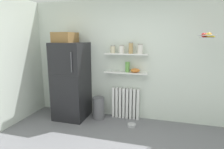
{
  "coord_description": "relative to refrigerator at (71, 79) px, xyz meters",
  "views": [
    {
      "loc": [
        0.78,
        -2.02,
        1.8
      ],
      "look_at": [
        -0.25,
        1.6,
        1.05
      ],
      "focal_mm": 30.14,
      "sensor_mm": 36.0,
      "label": 1
    }
  ],
  "objects": [
    {
      "name": "back_wall",
      "position": [
        1.21,
        0.4,
        0.41
      ],
      "size": [
        7.04,
        0.1,
        2.6
      ],
      "primitive_type": "cube",
      "color": "silver",
      "rests_on": "ground_plane"
    },
    {
      "name": "refrigerator",
      "position": [
        0.0,
        0.0,
        0.0
      ],
      "size": [
        0.68,
        0.74,
        1.9
      ],
      "color": "black",
      "rests_on": "ground_plane"
    },
    {
      "name": "radiator",
      "position": [
        1.19,
        0.27,
        -0.55
      ],
      "size": [
        0.61,
        0.12,
        0.69
      ],
      "color": "white",
      "rests_on": "ground_plane"
    },
    {
      "name": "wall_shelf_lower",
      "position": [
        1.19,
        0.24,
        0.16
      ],
      "size": [
        0.92,
        0.22,
        0.02
      ],
      "primitive_type": "cube",
      "color": "white"
    },
    {
      "name": "wall_shelf_upper",
      "position": [
        1.19,
        0.24,
        0.56
      ],
      "size": [
        0.92,
        0.22,
        0.02
      ],
      "primitive_type": "cube",
      "color": "white"
    },
    {
      "name": "storage_jar_0",
      "position": [
        0.89,
        0.24,
        0.65
      ],
      "size": [
        0.1,
        0.1,
        0.17
      ],
      "color": "beige",
      "rests_on": "wall_shelf_upper"
    },
    {
      "name": "storage_jar_1",
      "position": [
        1.09,
        0.24,
        0.66
      ],
      "size": [
        0.11,
        0.11,
        0.17
      ],
      "color": "silver",
      "rests_on": "wall_shelf_upper"
    },
    {
      "name": "storage_jar_2",
      "position": [
        1.28,
        0.24,
        0.69
      ],
      "size": [
        0.09,
        0.09,
        0.23
      ],
      "color": "tan",
      "rests_on": "wall_shelf_upper"
    },
    {
      "name": "storage_jar_3",
      "position": [
        1.48,
        0.24,
        0.67
      ],
      "size": [
        0.11,
        0.11,
        0.2
      ],
      "color": "silver",
      "rests_on": "wall_shelf_upper"
    },
    {
      "name": "vase",
      "position": [
        1.22,
        0.24,
        0.28
      ],
      "size": [
        0.09,
        0.09,
        0.22
      ],
      "primitive_type": "cylinder",
      "color": "#66A84C",
      "rests_on": "wall_shelf_lower"
    },
    {
      "name": "shelf_bowl",
      "position": [
        1.39,
        0.24,
        0.21
      ],
      "size": [
        0.2,
        0.2,
        0.09
      ],
      "primitive_type": "ellipsoid",
      "color": "orange",
      "rests_on": "wall_shelf_lower"
    },
    {
      "name": "trash_bin",
      "position": [
        0.61,
        0.08,
        -0.65
      ],
      "size": [
        0.26,
        0.26,
        0.49
      ],
      "primitive_type": "cylinder",
      "color": "slate",
      "rests_on": "ground_plane"
    },
    {
      "name": "pet_food_bowl",
      "position": [
        1.4,
        -0.11,
        -0.87
      ],
      "size": [
        0.18,
        0.18,
        0.05
      ],
      "primitive_type": "cylinder",
      "color": "#B7B7BC",
      "rests_on": "ground_plane"
    },
    {
      "name": "hanging_fruit_basket",
      "position": [
        2.65,
        -0.1,
        0.94
      ],
      "size": [
        0.3,
        0.3,
        0.09
      ],
      "color": "#B2B2B7"
    }
  ]
}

